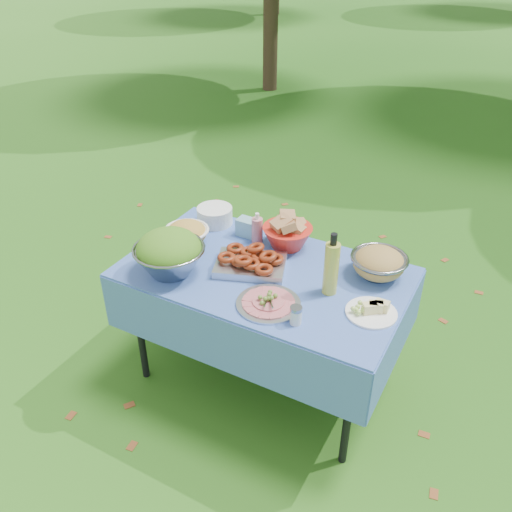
{
  "coord_description": "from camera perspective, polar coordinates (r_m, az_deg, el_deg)",
  "views": [
    {
      "loc": [
        1.07,
        -2.06,
        2.34
      ],
      "look_at": [
        -0.05,
        0.0,
        0.84
      ],
      "focal_mm": 38.0,
      "sensor_mm": 36.0,
      "label": 1
    }
  ],
  "objects": [
    {
      "name": "salad_bowl",
      "position": [
        2.77,
        -9.13,
        0.34
      ],
      "size": [
        0.37,
        0.37,
        0.24
      ],
      "primitive_type": null,
      "rotation": [
        0.0,
        0.0,
        0.03
      ],
      "color": "gray",
      "rests_on": "picnic_table"
    },
    {
      "name": "charcuterie_platter",
      "position": [
        2.56,
        1.32,
        -4.5
      ],
      "size": [
        0.32,
        0.32,
        0.07
      ],
      "primitive_type": "cylinder",
      "rotation": [
        0.0,
        0.0,
        -0.03
      ],
      "color": "silver",
      "rests_on": "picnic_table"
    },
    {
      "name": "sanitizer_bottle",
      "position": [
        3.02,
        0.13,
        3.0
      ],
      "size": [
        0.08,
        0.08,
        0.18
      ],
      "primitive_type": "cylinder",
      "rotation": [
        0.0,
        0.0,
        -0.43
      ],
      "color": "#CC7882",
      "rests_on": "picnic_table"
    },
    {
      "name": "wipes_box",
      "position": [
        3.11,
        -0.96,
        3.05
      ],
      "size": [
        0.11,
        0.09,
        0.1
      ],
      "primitive_type": "cube",
      "rotation": [
        0.0,
        0.0,
        -0.04
      ],
      "color": "#7BB6C7",
      "rests_on": "picnic_table"
    },
    {
      "name": "plate_stack",
      "position": [
        3.24,
        -4.36,
        4.28
      ],
      "size": [
        0.23,
        0.23,
        0.1
      ],
      "primitive_type": "cylinder",
      "rotation": [
        0.0,
        0.0,
        -0.12
      ],
      "color": "white",
      "rests_on": "picnic_table"
    },
    {
      "name": "picnic_table",
      "position": [
        3.04,
        0.82,
        -7.56
      ],
      "size": [
        1.46,
        0.86,
        0.76
      ],
      "primitive_type": "cube",
      "color": "#7EB3F3",
      "rests_on": "ground"
    },
    {
      "name": "pasta_bowl_white",
      "position": [
        3.04,
        -7.32,
        2.41
      ],
      "size": [
        0.27,
        0.27,
        0.14
      ],
      "primitive_type": null,
      "rotation": [
        0.0,
        0.0,
        0.1
      ],
      "color": "white",
      "rests_on": "picnic_table"
    },
    {
      "name": "bread_bowl",
      "position": [
        2.98,
        3.34,
        2.55
      ],
      "size": [
        0.36,
        0.36,
        0.18
      ],
      "primitive_type": null,
      "rotation": [
        0.0,
        0.0,
        -0.36
      ],
      "color": "red",
      "rests_on": "picnic_table"
    },
    {
      "name": "shaker",
      "position": [
        2.45,
        4.22,
        -6.23
      ],
      "size": [
        0.07,
        0.07,
        0.09
      ],
      "primitive_type": "cylinder",
      "rotation": [
        0.0,
        0.0,
        0.29
      ],
      "color": "silver",
      "rests_on": "picnic_table"
    },
    {
      "name": "pasta_bowl_steel",
      "position": [
        2.81,
        12.81,
        -0.7
      ],
      "size": [
        0.32,
        0.32,
        0.15
      ],
      "primitive_type": null,
      "rotation": [
        0.0,
        0.0,
        -0.14
      ],
      "color": "gray",
      "rests_on": "picnic_table"
    },
    {
      "name": "fried_tray",
      "position": [
        2.81,
        -0.58,
        -0.62
      ],
      "size": [
        0.42,
        0.36,
        0.08
      ],
      "primitive_type": "cube",
      "rotation": [
        0.0,
        0.0,
        0.35
      ],
      "color": "#B8B8BE",
      "rests_on": "picnic_table"
    },
    {
      "name": "ground",
      "position": [
        3.3,
        0.77,
        -12.62
      ],
      "size": [
        80.0,
        80.0,
        0.0
      ],
      "primitive_type": "plane",
      "color": "#0E3B0A",
      "rests_on": "ground"
    },
    {
      "name": "cheese_plate",
      "position": [
        2.57,
        12.09,
        -5.38
      ],
      "size": [
        0.29,
        0.29,
        0.07
      ],
      "primitive_type": "cylinder",
      "rotation": [
        0.0,
        0.0,
        -0.24
      ],
      "color": "white",
      "rests_on": "picnic_table"
    },
    {
      "name": "oil_bottle",
      "position": [
        2.6,
        7.96,
        -0.82
      ],
      "size": [
        0.08,
        0.08,
        0.33
      ],
      "primitive_type": "cylinder",
      "rotation": [
        0.0,
        0.0,
        -0.04
      ],
      "color": "gold",
      "rests_on": "picnic_table"
    }
  ]
}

